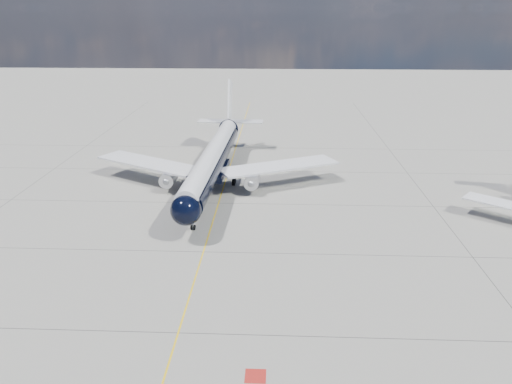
# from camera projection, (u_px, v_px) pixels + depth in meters

# --- Properties ---
(ground) EXTENTS (320.00, 320.00, 0.00)m
(ground) POSITION_uv_depth(u_px,v_px,m) (222.00, 191.00, 75.11)
(ground) COLOR gray
(ground) RESTS_ON ground
(taxiway_centerline) EXTENTS (0.16, 160.00, 0.01)m
(taxiway_centerline) POSITION_uv_depth(u_px,v_px,m) (219.00, 203.00, 70.43)
(taxiway_centerline) COLOR #E5B50C
(taxiway_centerline) RESTS_ON ground
(red_marking) EXTENTS (1.60, 1.60, 0.01)m
(red_marking) POSITION_uv_depth(u_px,v_px,m) (255.00, 376.00, 37.36)
(red_marking) COLOR maroon
(red_marking) RESTS_ON ground
(main_airliner) EXTENTS (38.75, 47.14, 13.63)m
(main_airliner) POSITION_uv_depth(u_px,v_px,m) (214.00, 158.00, 76.56)
(main_airliner) COLOR black
(main_airliner) RESTS_ON ground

